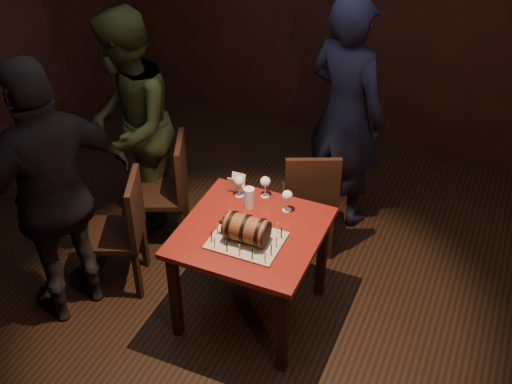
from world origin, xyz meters
TOP-DOWN VIEW (x-y plane):
  - room_shell at (0.00, 0.00)m, footprint 5.04×5.04m
  - pub_table at (-0.02, -0.10)m, footprint 0.90×0.90m
  - cake_board at (-0.00, -0.21)m, footprint 0.45×0.35m
  - barrel_cake at (-0.00, -0.21)m, footprint 0.33×0.19m
  - birthday_candles at (-0.00, -0.21)m, footprint 0.40×0.30m
  - wine_glass_left at (-0.25, 0.22)m, footprint 0.07×0.07m
  - wine_glass_mid at (-0.08, 0.28)m, footprint 0.07×0.07m
  - wine_glass_right at (0.12, 0.19)m, footprint 0.07×0.07m
  - pint_of_ale at (-0.13, 0.13)m, footprint 0.07×0.07m
  - menu_card at (-0.28, 0.25)m, footprint 0.10×0.05m
  - chair_back at (0.12, 0.69)m, footprint 0.53×0.53m
  - chair_left_rear at (-0.92, 0.40)m, footprint 0.53×0.53m
  - chair_left_front at (-0.97, -0.17)m, footprint 0.53×0.53m
  - person_back at (0.18, 1.27)m, footprint 0.81×0.68m
  - person_left_rear at (-1.31, 0.51)m, footprint 1.00×1.09m
  - person_left_front at (-1.22, -0.51)m, footprint 0.86×1.21m

SIDE VIEW (x-z plane):
  - chair_back at x=0.12m, z-range 0.06..0.99m
  - chair_left_rear at x=-0.92m, z-range 0.06..0.99m
  - chair_left_front at x=-0.97m, z-range 0.06..0.99m
  - pub_table at x=-0.02m, z-range 0.27..1.02m
  - cake_board at x=0.00m, z-range 0.75..0.76m
  - birthday_candles at x=0.00m, z-range 0.76..0.85m
  - menu_card at x=-0.28m, z-range 0.75..0.88m
  - pint_of_ale at x=-0.13m, z-range 0.75..0.90m
  - barrel_cake at x=0.00m, z-range 0.75..0.94m
  - wine_glass_mid at x=-0.08m, z-range 0.79..0.95m
  - wine_glass_left at x=-0.25m, z-range 0.79..0.95m
  - wine_glass_right at x=0.12m, z-range 0.79..0.95m
  - person_left_rear at x=-1.31m, z-range 0.00..1.82m
  - person_left_front at x=-1.22m, z-range 0.00..1.91m
  - person_back at x=0.18m, z-range 0.00..1.91m
  - room_shell at x=0.00m, z-range 0.00..2.80m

